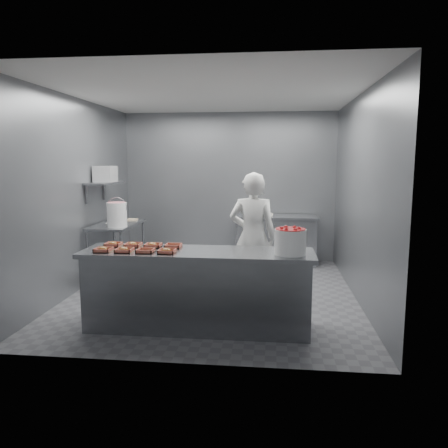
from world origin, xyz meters
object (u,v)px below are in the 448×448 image
at_px(service_counter, 198,289).
at_px(tray_3, 167,251).
at_px(back_counter, 276,240).
at_px(tray_4, 113,244).
at_px(tray_6, 153,245).
at_px(prep_table, 117,242).
at_px(tray_1, 124,250).
at_px(strawberry_tub, 290,241).
at_px(tray_2, 146,251).
at_px(worker, 253,237).
at_px(tray_7, 173,246).
at_px(glaze_bucket, 117,214).
at_px(appliance, 105,174).
at_px(tray_5, 133,245).
at_px(tray_0, 103,249).

relative_size(service_counter, tray_3, 13.88).
distance_m(service_counter, back_counter, 3.37).
distance_m(tray_4, tray_6, 0.48).
relative_size(prep_table, tray_1, 6.40).
height_order(tray_3, strawberry_tub, strawberry_tub).
bearing_deg(tray_4, back_counter, 58.04).
distance_m(tray_2, worker, 1.69).
xyz_separation_m(tray_3, tray_7, (0.00, 0.31, -0.00)).
height_order(prep_table, glaze_bucket, glaze_bucket).
bearing_deg(worker, service_counter, 66.55).
xyz_separation_m(back_counter, appliance, (-2.72, -1.26, 1.24)).
bearing_deg(glaze_bucket, prep_table, 112.37).
bearing_deg(tray_1, strawberry_tub, 2.51).
xyz_separation_m(tray_4, worker, (1.60, 0.96, -0.05)).
bearing_deg(prep_table, service_counter, -49.76).
bearing_deg(tray_2, tray_4, 147.60).
relative_size(tray_1, tray_3, 1.00).
height_order(tray_6, worker, worker).
relative_size(prep_table, tray_5, 6.40).
relative_size(tray_2, strawberry_tub, 0.55).
distance_m(prep_table, tray_4, 1.93).
height_order(glaze_bucket, appliance, appliance).
height_order(tray_5, strawberry_tub, strawberry_tub).
bearing_deg(appliance, tray_3, -54.42).
bearing_deg(tray_2, service_counter, 15.59).
distance_m(prep_table, appliance, 1.11).
bearing_deg(strawberry_tub, prep_table, 142.88).
relative_size(tray_0, tray_5, 1.00).
height_order(tray_6, strawberry_tub, strawberry_tub).
bearing_deg(prep_table, back_counter, 27.01).
height_order(service_counter, tray_2, tray_2).
distance_m(tray_3, glaze_bucket, 2.14).
bearing_deg(strawberry_tub, tray_4, 173.70).
xyz_separation_m(tray_7, glaze_bucket, (-1.20, 1.46, 0.18)).
relative_size(tray_0, glaze_bucket, 0.41).
xyz_separation_m(back_counter, tray_5, (-1.69, -3.10, 0.47)).
distance_m(prep_table, glaze_bucket, 0.62).
height_order(tray_3, tray_7, tray_3).
bearing_deg(tray_5, tray_6, 0.00).
bearing_deg(tray_0, tray_7, 22.98).
relative_size(tray_3, tray_7, 1.00).
distance_m(tray_5, appliance, 2.24).
relative_size(tray_3, tray_4, 1.00).
relative_size(worker, glaze_bucket, 3.84).
bearing_deg(tray_0, back_counter, 60.41).
xyz_separation_m(tray_4, tray_5, (0.24, 0.00, 0.00)).
relative_size(tray_1, tray_7, 1.00).
relative_size(tray_2, tray_5, 1.00).
bearing_deg(tray_6, service_counter, -15.51).
relative_size(tray_0, tray_7, 1.00).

